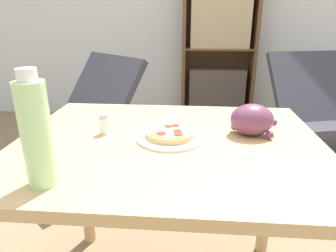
{
  "coord_description": "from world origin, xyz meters",
  "views": [
    {
      "loc": [
        -0.01,
        -0.91,
        1.17
      ],
      "look_at": [
        -0.09,
        0.01,
        0.83
      ],
      "focal_mm": 32.0,
      "sensor_mm": 36.0,
      "label": 1
    }
  ],
  "objects": [
    {
      "name": "wall_back",
      "position": [
        0.0,
        2.62,
        1.3
      ],
      "size": [
        8.0,
        0.05,
        2.6
      ],
      "color": "silver",
      "rests_on": "ground_plane"
    },
    {
      "name": "dining_table",
      "position": [
        -0.09,
        0.04,
        0.65
      ],
      "size": [
        1.05,
        0.83,
        0.77
      ],
      "color": "tan",
      "rests_on": "ground_plane"
    },
    {
      "name": "pizza_on_plate",
      "position": [
        -0.09,
        0.05,
        0.78
      ],
      "size": [
        0.23,
        0.23,
        0.04
      ],
      "color": "white",
      "rests_on": "dining_table"
    },
    {
      "name": "grape_bunch",
      "position": [
        0.2,
        0.11,
        0.82
      ],
      "size": [
        0.17,
        0.12,
        0.11
      ],
      "color": "#6B3856",
      "rests_on": "dining_table"
    },
    {
      "name": "drink_bottle",
      "position": [
        -0.38,
        -0.27,
        0.9
      ],
      "size": [
        0.07,
        0.07,
        0.29
      ],
      "color": "#B7EAA3",
      "rests_on": "dining_table"
    },
    {
      "name": "salt_shaker",
      "position": [
        -0.32,
        0.08,
        0.8
      ],
      "size": [
        0.03,
        0.03,
        0.07
      ],
      "color": "white",
      "rests_on": "dining_table"
    },
    {
      "name": "lounge_chair_near",
      "position": [
        -0.82,
        1.15,
        0.29
      ],
      "size": [
        0.95,
        1.01,
        0.88
      ],
      "rotation": [
        0.0,
        0.0,
        -0.7
      ],
      "color": "slate",
      "rests_on": "ground_plane"
    },
    {
      "name": "lounge_chair_far",
      "position": [
        1.02,
        1.48,
        0.29
      ],
      "size": [
        0.82,
        0.9,
        0.88
      ],
      "rotation": [
        0.0,
        0.0,
        0.25
      ],
      "color": "slate",
      "rests_on": "ground_plane"
    },
    {
      "name": "bookshelf",
      "position": [
        0.26,
        2.44,
        0.76
      ],
      "size": [
        0.78,
        0.31,
        1.66
      ],
      "color": "brown",
      "rests_on": "ground_plane"
    }
  ]
}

